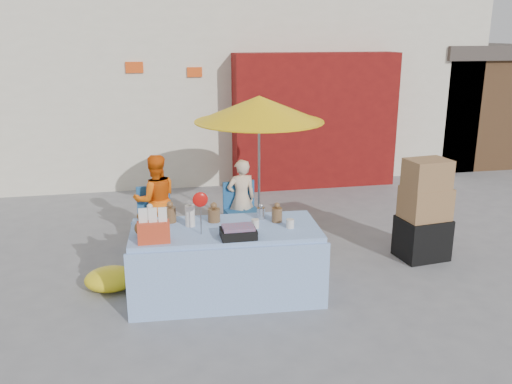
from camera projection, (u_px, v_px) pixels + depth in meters
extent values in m
plane|color=slate|center=(243.00, 285.00, 6.61)|extent=(80.00, 80.00, 0.00)
cube|color=silver|center=(189.00, 64.00, 12.55)|extent=(12.00, 5.00, 4.50)
cube|color=maroon|center=(315.00, 121.00, 10.61)|extent=(3.20, 0.60, 2.60)
cube|color=#4C331E|center=(462.00, 108.00, 13.15)|extent=(2.60, 3.00, 2.40)
cube|color=#3F3833|center=(468.00, 51.00, 12.77)|extent=(2.80, 3.20, 0.30)
cube|color=#E24913|center=(134.00, 67.00, 9.92)|extent=(0.32, 0.04, 0.20)
cube|color=#E24913|center=(195.00, 72.00, 10.16)|extent=(0.28, 0.04, 0.18)
cube|color=#9CBEFB|center=(226.00, 262.00, 6.26)|extent=(2.18, 1.07, 0.84)
cube|color=#9CBEFB|center=(230.00, 282.00, 5.80)|extent=(2.18, 0.16, 0.78)
cube|color=#9CBEFB|center=(222.00, 248.00, 6.74)|extent=(2.18, 0.16, 0.78)
cylinder|color=silver|center=(150.00, 218.00, 6.16)|extent=(0.13, 0.13, 0.20)
cylinder|color=brown|center=(170.00, 215.00, 6.30)|extent=(0.14, 0.14, 0.18)
cylinder|color=silver|center=(190.00, 216.00, 6.16)|extent=(0.12, 0.12, 0.25)
cylinder|color=brown|center=(214.00, 215.00, 6.32)|extent=(0.15, 0.15, 0.16)
cylinder|color=#B2B2B7|center=(261.00, 213.00, 6.42)|extent=(0.11, 0.11, 0.13)
cylinder|color=brown|center=(277.00, 215.00, 6.31)|extent=(0.13, 0.13, 0.17)
cylinder|color=silver|center=(255.00, 224.00, 6.12)|extent=(0.09, 0.09, 0.10)
cylinder|color=silver|center=(290.00, 224.00, 6.12)|extent=(0.09, 0.09, 0.10)
sphere|color=brown|center=(142.00, 228.00, 5.89)|extent=(0.17, 0.17, 0.17)
ellipsoid|color=red|center=(200.00, 200.00, 5.83)|extent=(0.17, 0.07, 0.17)
cube|color=red|center=(154.00, 232.00, 5.69)|extent=(0.34, 0.18, 0.22)
cube|color=black|center=(238.00, 233.00, 5.83)|extent=(0.40, 0.29, 0.10)
cube|color=#1F558F|center=(158.00, 232.00, 7.76)|extent=(0.54, 0.52, 0.45)
cube|color=#1F558F|center=(154.00, 199.00, 7.84)|extent=(0.48, 0.10, 0.40)
cube|color=#1F558F|center=(243.00, 226.00, 8.00)|extent=(0.54, 0.52, 0.45)
cube|color=#1F558F|center=(239.00, 194.00, 8.07)|extent=(0.48, 0.10, 0.40)
imported|color=#FC650D|center=(156.00, 200.00, 7.77)|extent=(0.70, 0.58, 1.32)
imported|color=beige|center=(241.00, 199.00, 8.03)|extent=(0.47, 0.34, 1.19)
cylinder|color=gray|center=(259.00, 169.00, 8.11)|extent=(0.04, 0.04, 2.00)
cone|color=yellow|center=(259.00, 109.00, 7.86)|extent=(1.90, 1.90, 0.38)
cylinder|color=yellow|center=(259.00, 121.00, 7.91)|extent=(1.90, 1.90, 0.02)
cube|color=black|center=(422.00, 238.00, 7.36)|extent=(0.68, 0.58, 0.57)
cube|color=olive|center=(425.00, 203.00, 7.22)|extent=(0.64, 0.52, 0.43)
cube|color=olive|center=(427.00, 174.00, 7.08)|extent=(0.59, 0.47, 0.39)
ellipsoid|color=yellow|center=(111.00, 279.00, 6.47)|extent=(0.70, 0.60, 0.28)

